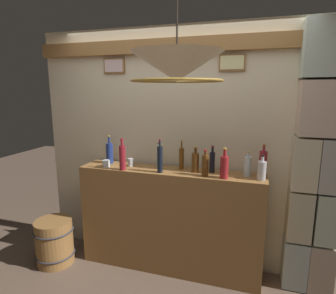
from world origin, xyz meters
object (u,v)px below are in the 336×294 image
at_px(liquor_bottle_tequila, 122,157).
at_px(liquor_bottle_brandy, 212,162).
at_px(liquor_bottle_rye, 181,158).
at_px(wooden_barrel, 54,241).
at_px(liquor_bottle_amaro, 224,167).
at_px(glass_tumbler_highball, 131,162).
at_px(liquor_bottle_port, 263,163).
at_px(pendant_lamp, 177,68).
at_px(liquor_bottle_bourbon, 195,162).
at_px(liquor_bottle_sherry, 248,166).
at_px(liquor_bottle_vermouth, 159,158).
at_px(liquor_bottle_whiskey, 205,165).
at_px(liquor_bottle_rum, 160,159).
at_px(glass_tumbler_rocks, 106,163).
at_px(liquor_bottle_gin, 262,170).
at_px(liquor_bottle_mezcal, 110,153).

bearing_deg(liquor_bottle_tequila, liquor_bottle_brandy, 11.46).
distance_m(liquor_bottle_rye, wooden_barrel, 1.69).
distance_m(liquor_bottle_amaro, glass_tumbler_highball, 1.00).
bearing_deg(liquor_bottle_port, pendant_lamp, -123.29).
height_order(liquor_bottle_brandy, liquor_bottle_bourbon, liquor_bottle_brandy).
bearing_deg(liquor_bottle_sherry, liquor_bottle_vermouth, 176.76).
bearing_deg(liquor_bottle_whiskey, glass_tumbler_highball, 172.81).
xyz_separation_m(liquor_bottle_rum, liquor_bottle_brandy, (0.49, 0.15, -0.03)).
xyz_separation_m(liquor_bottle_bourbon, liquor_bottle_amaro, (0.29, -0.12, 0.01)).
distance_m(liquor_bottle_bourbon, pendant_lamp, 1.20).
distance_m(liquor_bottle_amaro, wooden_barrel, 2.04).
height_order(liquor_bottle_amaro, glass_tumbler_highball, liquor_bottle_amaro).
bearing_deg(glass_tumbler_rocks, liquor_bottle_amaro, -1.32).
bearing_deg(liquor_bottle_amaro, liquor_bottle_bourbon, 157.79).
height_order(liquor_bottle_tequila, liquor_bottle_amaro, liquor_bottle_tequila).
height_order(liquor_bottle_port, liquor_bottle_bourbon, liquor_bottle_port).
bearing_deg(liquor_bottle_brandy, liquor_bottle_sherry, -2.94).
height_order(liquor_bottle_vermouth, liquor_bottle_brandy, liquor_bottle_brandy).
bearing_deg(liquor_bottle_gin, glass_tumbler_rocks, -179.10).
bearing_deg(glass_tumbler_rocks, liquor_bottle_tequila, -13.54).
height_order(liquor_bottle_rum, liquor_bottle_gin, liquor_bottle_rum).
xyz_separation_m(liquor_bottle_rye, glass_tumbler_rocks, (-0.78, -0.15, -0.08)).
bearing_deg(liquor_bottle_rum, liquor_bottle_port, 9.33).
xyz_separation_m(liquor_bottle_tequila, liquor_bottle_bourbon, (0.72, 0.14, -0.03)).
bearing_deg(liquor_bottle_sherry, liquor_bottle_rye, 176.37).
xyz_separation_m(liquor_bottle_port, liquor_bottle_bourbon, (-0.63, -0.04, -0.03)).
bearing_deg(liquor_bottle_port, liquor_bottle_bourbon, -176.39).
height_order(liquor_bottle_gin, liquor_bottle_sherry, liquor_bottle_sherry).
bearing_deg(liquor_bottle_bourbon, glass_tumbler_highball, 179.94).
height_order(liquor_bottle_tequila, liquor_bottle_bourbon, liquor_bottle_tequila).
distance_m(liquor_bottle_tequila, wooden_barrel, 1.26).
bearing_deg(liquor_bottle_vermouth, liquor_bottle_rye, -2.22).
relative_size(liquor_bottle_vermouth, liquor_bottle_amaro, 0.92).
relative_size(liquor_bottle_vermouth, liquor_bottle_bourbon, 1.02).
xyz_separation_m(liquor_bottle_tequila, liquor_bottle_brandy, (0.88, 0.18, -0.02)).
height_order(liquor_bottle_whiskey, liquor_bottle_mezcal, liquor_bottle_mezcal).
xyz_separation_m(liquor_bottle_whiskey, glass_tumbler_highball, (-0.81, 0.10, -0.06)).
height_order(liquor_bottle_gin, glass_tumbler_rocks, liquor_bottle_gin).
xyz_separation_m(liquor_bottle_whiskey, pendant_lamp, (-0.07, -0.75, 0.83)).
bearing_deg(glass_tumbler_rocks, liquor_bottle_mezcal, 104.45).
bearing_deg(liquor_bottle_whiskey, liquor_bottle_brandy, 71.52).
xyz_separation_m(liquor_bottle_rye, liquor_bottle_rum, (-0.17, -0.18, 0.02)).
xyz_separation_m(liquor_bottle_bourbon, pendant_lamp, (0.04, -0.86, 0.83)).
bearing_deg(liquor_bottle_port, liquor_bottle_mezcal, 179.37).
bearing_deg(liquor_bottle_tequila, liquor_bottle_whiskey, 2.92).
bearing_deg(liquor_bottle_gin, liquor_bottle_port, 85.29).
relative_size(liquor_bottle_rum, liquor_bottle_amaro, 1.18).
xyz_separation_m(liquor_bottle_sherry, glass_tumbler_rocks, (-1.43, -0.11, -0.06)).
bearing_deg(glass_tumbler_highball, liquor_bottle_tequila, -98.83).
relative_size(liquor_bottle_gin, liquor_bottle_mezcal, 0.74).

